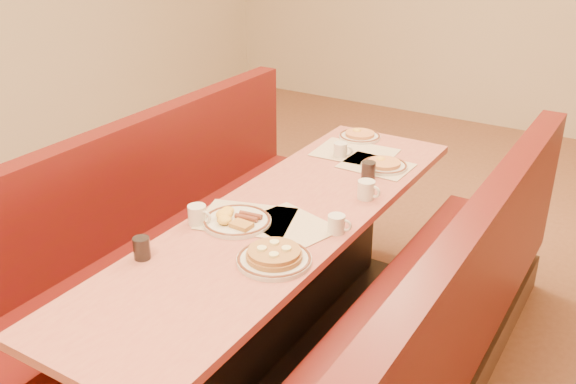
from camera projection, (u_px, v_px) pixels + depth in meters
The scene contains 18 objects.
ground at pixel (283, 348), 3.23m from camera, with size 8.00×8.00×0.00m, color #9E6647.
diner_table at pixel (283, 285), 3.07m from camera, with size 0.70×2.50×0.75m.
booth_left at pixel (167, 248), 3.42m from camera, with size 0.55×2.50×1.05m.
booth_right at pixel (429, 338), 2.73m from camera, with size 0.55×2.50×1.05m.
placemat_near_left at pixel (246, 218), 2.88m from camera, with size 0.41×0.31×0.00m, color beige.
placemat_near_right at pixel (291, 225), 2.82m from camera, with size 0.37×0.28×0.00m, color beige.
placemat_far_left at pixel (355, 152), 3.61m from camera, with size 0.44×0.33×0.00m, color beige.
placemat_far_right at pixel (376, 166), 3.43m from camera, with size 0.36×0.27×0.00m, color beige.
pancake_plate at pixel (274, 257), 2.53m from camera, with size 0.30×0.30×0.07m.
eggs_plate at pixel (236, 220), 2.83m from camera, with size 0.30×0.30×0.06m.
extra_plate_mid at pixel (384, 165), 3.41m from camera, with size 0.25×0.25×0.05m.
extra_plate_far at pixel (360, 136), 3.82m from camera, with size 0.25×0.25×0.05m.
coffee_mug_a at pixel (337, 224), 2.75m from camera, with size 0.11×0.08×0.08m.
coffee_mug_b at pixel (198, 215), 2.82m from camera, with size 0.12×0.08×0.09m.
coffee_mug_c at pixel (367, 190), 3.05m from camera, with size 0.12×0.08×0.09m.
coffee_mug_d at pixel (341, 150), 3.54m from camera, with size 0.11×0.08×0.08m.
soda_tumbler_near at pixel (142, 248), 2.55m from camera, with size 0.07×0.07×0.09m.
soda_tumbler_mid at pixel (368, 171), 3.25m from camera, with size 0.07×0.07×0.10m.
Camera 1 is at (1.38, -2.20, 2.08)m, focal length 40.00 mm.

